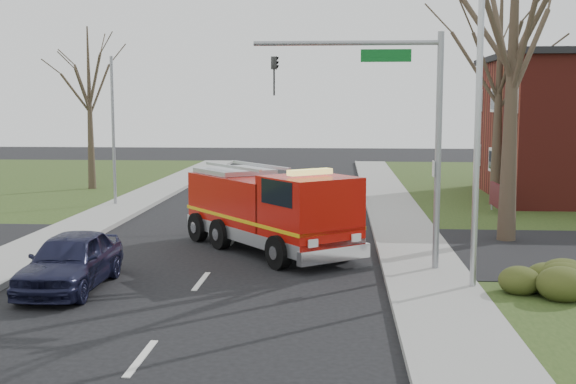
{
  "coord_description": "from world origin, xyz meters",
  "views": [
    {
      "loc": [
        3.74,
        -18.99,
        4.82
      ],
      "look_at": [
        2.09,
        3.95,
        2.0
      ],
      "focal_mm": 45.0,
      "sensor_mm": 36.0,
      "label": 1
    }
  ],
  "objects": [
    {
      "name": "ground",
      "position": [
        0.0,
        0.0,
        0.0
      ],
      "size": [
        120.0,
        120.0,
        0.0
      ],
      "primitive_type": "plane",
      "color": "black",
      "rests_on": "ground"
    },
    {
      "name": "health_center_sign",
      "position": [
        10.5,
        12.5,
        0.88
      ],
      "size": [
        0.12,
        2.0,
        1.4
      ],
      "color": "#4A1116",
      "rests_on": "ground"
    },
    {
      "name": "streetlight_pole",
      "position": [
        7.14,
        -0.5,
        4.55
      ],
      "size": [
        1.48,
        0.16,
        8.4
      ],
      "color": "#B7BABF",
      "rests_on": "ground"
    },
    {
      "name": "sidewalk_right",
      "position": [
        6.2,
        0.0,
        0.07
      ],
      "size": [
        2.4,
        80.0,
        0.15
      ],
      "primitive_type": "cube",
      "color": "gray",
      "rests_on": "ground"
    },
    {
      "name": "utility_pole_far",
      "position": [
        -6.8,
        14.0,
        3.5
      ],
      "size": [
        0.14,
        0.14,
        7.0
      ],
      "primitive_type": "cylinder",
      "color": "gray",
      "rests_on": "ground"
    },
    {
      "name": "bare_tree_near",
      "position": [
        9.5,
        6.0,
        7.41
      ],
      "size": [
        6.0,
        6.0,
        12.0
      ],
      "color": "#403326",
      "rests_on": "ground"
    },
    {
      "name": "hedge_corner",
      "position": [
        9.0,
        -1.0,
        0.58
      ],
      "size": [
        2.8,
        2.0,
        0.9
      ],
      "primitive_type": "ellipsoid",
      "color": "#2F3413",
      "rests_on": "lawn_right"
    },
    {
      "name": "bare_tree_far",
      "position": [
        11.0,
        15.0,
        6.49
      ],
      "size": [
        5.25,
        5.25,
        10.5
      ],
      "color": "#403326",
      "rests_on": "ground"
    },
    {
      "name": "traffic_signal_mast",
      "position": [
        5.21,
        1.5,
        4.71
      ],
      "size": [
        5.29,
        0.18,
        6.8
      ],
      "color": "gray",
      "rests_on": "ground"
    },
    {
      "name": "fire_engine",
      "position": [
        1.49,
        4.2,
        1.3
      ],
      "size": [
        6.28,
        7.13,
        2.88
      ],
      "rotation": [
        0.0,
        0.0,
        0.66
      ],
      "color": "#AD0F08",
      "rests_on": "ground"
    },
    {
      "name": "parked_car_maroon",
      "position": [
        -3.25,
        -1.0,
        0.75
      ],
      "size": [
        1.79,
        4.42,
        1.5
      ],
      "primitive_type": "imported",
      "rotation": [
        0.0,
        0.0,
        0.0
      ],
      "color": "#171833",
      "rests_on": "ground"
    },
    {
      "name": "bare_tree_left",
      "position": [
        -10.0,
        20.0,
        5.56
      ],
      "size": [
        4.5,
        4.5,
        9.0
      ],
      "color": "#403326",
      "rests_on": "ground"
    }
  ]
}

